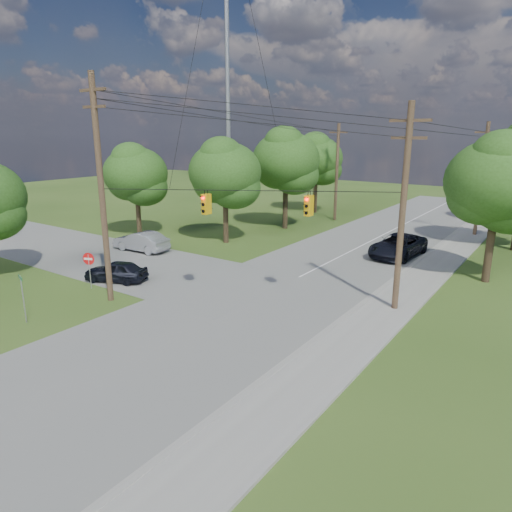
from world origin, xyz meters
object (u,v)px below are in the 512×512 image
Objects in this scene: car_cross_dark at (116,271)px; car_cross_silver at (141,241)px; pole_ne at (403,207)px; pole_north_e at (482,179)px; car_main_north at (398,246)px; pole_sw at (101,188)px; pole_north_w at (337,172)px; do_not_enter_sign at (89,262)px.

car_cross_silver is at bearing -164.80° from car_cross_dark.
pole_ne is 22.00m from pole_north_e.
pole_ne reaches higher than car_main_north.
car_cross_silver is (-4.60, 6.10, 0.11)m from car_cross_dark.
pole_sw is at bearing 24.15° from car_cross_dark.
car_cross_dark is 0.83× the size of car_cross_silver.
pole_ne is 17.40m from car_cross_dark.
pole_north_w is (-0.40, 29.60, -1.10)m from pole_sw.
pole_north_e is 33.36m from do_not_enter_sign.
pole_north_w is at bearing 158.63° from car_cross_silver.
pole_north_e is 2.12× the size of car_cross_silver.
car_main_north is (-3.40, -11.21, -4.28)m from pole_north_e.
car_cross_dark is at bearing -161.54° from pole_ne.
pole_ne is 21.01m from car_cross_silver.
car_cross_silver is 19.78m from car_main_north.
pole_north_e and pole_north_w have the same top height.
pole_north_w is at bearing 90.77° from pole_sw.
pole_sw is 2.03× the size of car_main_north.
pole_ne is 12.22m from car_main_north.
car_cross_silver is at bearing 129.67° from pole_sw.
pole_north_w reaches higher than do_not_enter_sign.
pole_north_e is 29.78m from car_cross_silver.
pole_north_w reaches higher than car_cross_dark.
pole_north_e reaches higher than car_main_north.
car_cross_dark is 1.96m from do_not_enter_sign.
do_not_enter_sign is at bearing 167.22° from pole_sw.
pole_north_w reaches higher than car_cross_silver.
pole_sw is 21.66m from car_main_north.
do_not_enter_sign is (-2.17, -29.02, -3.50)m from pole_north_w.
do_not_enter_sign is at bearing 25.19° from car_cross_silver.
do_not_enter_sign is (-0.20, -1.72, 0.93)m from car_cross_dark.
pole_ne is at bearing -67.91° from car_main_north.
car_main_north is at bearing 61.23° from pole_sw.
do_not_enter_sign is (-12.67, -17.81, 0.78)m from car_main_north.
pole_north_w reaches higher than car_main_north.
car_cross_dark is at bearing 135.91° from pole_sw.
pole_north_w is at bearing 63.30° from do_not_enter_sign.
car_cross_dark is (-1.97, -27.30, -4.43)m from pole_north_w.
pole_sw is at bearing -150.62° from pole_ne.
pole_ne is at bearing 29.38° from pole_sw.
pole_ne is 2.69× the size of car_cross_dark.
pole_sw is 5.41× the size of do_not_enter_sign.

